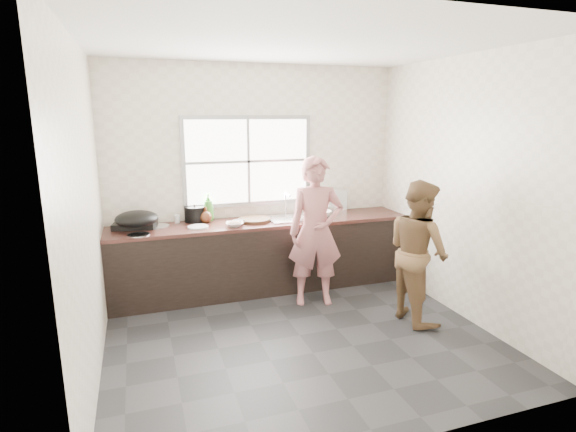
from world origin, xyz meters
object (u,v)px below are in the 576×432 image
object	(u,v)px
person_side	(418,251)
glass_jar	(177,219)
bottle_green	(208,207)
bottle_brown_short	(206,215)
pot_lid_right	(158,226)
burner	(136,223)
bowl_held	(305,218)
plate_food	(198,227)
wok	(137,219)
bowl_mince	(235,224)
dish_rack	(330,201)
pot_lid_left	(139,235)
woman	(316,236)
cutting_board	(254,220)
black_pot	(195,214)
bottle_brown_tall	(195,213)
bowl_crabs	(321,215)

from	to	relation	value
person_side	glass_jar	xyz separation A→B (m)	(-2.27, 1.54, 0.17)
bottle_green	bottle_brown_short	size ratio (longest dim) A/B	1.94
bottle_brown_short	pot_lid_right	world-z (taller)	bottle_brown_short
bottle_brown_short	burner	bearing A→B (deg)	174.46
person_side	bowl_held	bearing A→B (deg)	33.96
plate_food	wok	xyz separation A→B (m)	(-0.65, 0.02, 0.14)
bowl_mince	dish_rack	distance (m)	1.40
pot_lid_left	pot_lid_right	world-z (taller)	pot_lid_right
woman	cutting_board	size ratio (longest dim) A/B	4.08
cutting_board	black_pot	world-z (taller)	black_pot
dish_rack	pot_lid_right	world-z (taller)	dish_rack
bottle_brown_tall	wok	distance (m)	0.72
bowl_held	bottle_brown_tall	size ratio (longest dim) A/B	1.08
bottle_green	cutting_board	bearing A→B (deg)	-23.73
bottle_brown_short	woman	bearing A→B (deg)	-33.48
person_side	burner	size ratio (longest dim) A/B	3.27
woman	person_side	distance (m)	1.11
bottle_brown_tall	wok	bearing A→B (deg)	-155.92
woman	bowl_held	xyz separation A→B (m)	(0.03, 0.42, 0.11)
burner	black_pot	bearing A→B (deg)	1.03
plate_food	bottle_brown_short	distance (m)	0.27
bowl_crabs	pot_lid_right	world-z (taller)	bowl_crabs
woman	bottle_brown_short	xyz separation A→B (m)	(-1.11, 0.73, 0.17)
wok	pot_lid_right	distance (m)	0.31
person_side	bottle_brown_tall	bearing A→B (deg)	51.64
bottle_green	pot_lid_right	bearing A→B (deg)	-168.47
bowl_mince	bowl_held	size ratio (longest dim) A/B	0.95
black_pot	bowl_mince	bearing A→B (deg)	-45.64
bowl_held	bottle_brown_tall	distance (m)	1.31
bottle_green	pot_lid_right	distance (m)	0.64
burner	pot_lid_right	distance (m)	0.26
woman	dish_rack	bearing A→B (deg)	70.26
plate_food	pot_lid_left	size ratio (longest dim) A/B	1.00
person_side	bowl_held	distance (m)	1.41
black_pot	wok	world-z (taller)	wok
bowl_crabs	dish_rack	bearing A→B (deg)	47.61
cutting_board	plate_food	xyz separation A→B (m)	(-0.68, -0.09, -0.01)
plate_food	bowl_crabs	bearing A→B (deg)	1.89
black_pot	bottle_green	size ratio (longest dim) A/B	0.76
bowl_crabs	wok	bearing A→B (deg)	-179.30
bottle_brown_tall	pot_lid_right	xyz separation A→B (m)	(-0.44, -0.12, -0.09)
bottle_green	burner	bearing A→B (deg)	-179.16
black_pot	wok	distance (m)	0.73
bottle_brown_short	glass_jar	xyz separation A→B (m)	(-0.32, 0.09, -0.04)
bowl_held	wok	size ratio (longest dim) A/B	0.47
bottle_brown_tall	person_side	bearing A→B (deg)	-36.77
glass_jar	bowl_mince	bearing A→B (deg)	-33.34
bowl_held	black_pot	world-z (taller)	black_pot
person_side	glass_jar	size ratio (longest dim) A/B	16.06
black_pot	glass_jar	size ratio (longest dim) A/B	2.77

